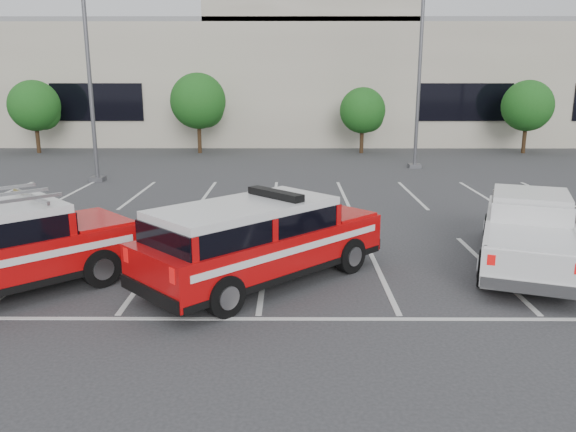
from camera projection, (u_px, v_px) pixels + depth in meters
name	position (u px, v px, depth m)	size (l,w,h in m)	color
ground	(265.00, 270.00, 13.36)	(120.00, 120.00, 0.00)	#303032
stall_markings	(271.00, 223.00, 17.73)	(23.00, 15.00, 0.01)	silver
convention_building	(285.00, 76.00, 43.21)	(60.00, 16.99, 13.20)	beige
tree_left	(36.00, 107.00, 34.19)	(3.07, 3.07, 4.42)	#3F2B19
tree_mid_left	(200.00, 103.00, 34.09)	(3.37, 3.37, 4.85)	#3F2B19
tree_mid_right	(364.00, 112.00, 34.17)	(2.77, 2.77, 3.99)	#3F2B19
tree_right	(529.00, 108.00, 34.07)	(3.07, 3.07, 4.42)	#3F2B19
light_pole_left	(88.00, 61.00, 23.83)	(0.90, 0.60, 10.24)	#59595E
light_pole_mid	(420.00, 64.00, 27.65)	(0.90, 0.60, 10.24)	#59595E
fire_chief_suv	(260.00, 247.00, 12.35)	(5.57, 5.49, 2.02)	#B4080A
white_pickup	(528.00, 238.00, 13.48)	(3.82, 5.98, 1.74)	silver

